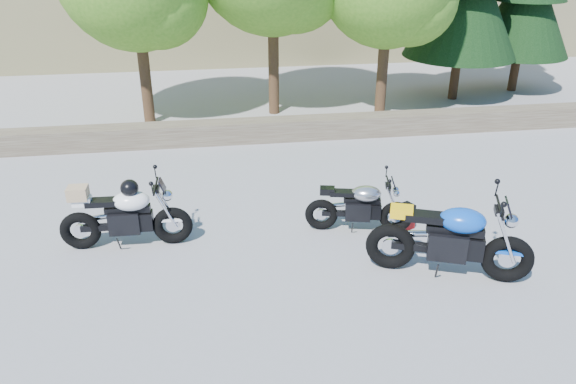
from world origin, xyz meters
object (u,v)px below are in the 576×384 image
object	(u,v)px
blue_bike	(451,240)
backpack	(404,217)
silver_bike	(360,207)
white_bike	(124,214)

from	to	relation	value
blue_bike	backpack	distance (m)	1.52
silver_bike	blue_bike	bearing A→B (deg)	-45.04
white_bike	backpack	world-z (taller)	white_bike
white_bike	backpack	size ratio (longest dim) A/B	5.03
backpack	blue_bike	bearing A→B (deg)	-108.78
white_bike	backpack	distance (m)	4.60
blue_bike	backpack	bearing A→B (deg)	116.56
white_bike	blue_bike	distance (m)	4.97
silver_bike	backpack	distance (m)	0.83
white_bike	blue_bike	world-z (taller)	blue_bike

